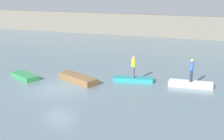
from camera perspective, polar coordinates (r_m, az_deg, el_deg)
name	(u,v)px	position (r m, az deg, el deg)	size (l,w,h in m)	color
ground_plane	(59,89)	(24.65, -9.73, -3.47)	(120.00, 120.00, 0.00)	slate
embankment_wall	(146,25)	(49.95, 6.31, 8.11)	(80.00, 1.20, 3.41)	#666056
rowboat_green	(25,76)	(28.08, -15.65, -1.08)	(2.94, 1.18, 0.40)	#2D7F47
rowboat_brown	(78,78)	(26.29, -6.27, -1.55)	(3.99, 1.18, 0.52)	brown
rowboat_teal	(133,80)	(26.17, 3.89, -1.76)	(3.29, 0.97, 0.36)	teal
rowboat_white	(191,84)	(25.67, 14.16, -2.51)	(3.43, 0.96, 0.39)	white
person_blue_shirt	(192,69)	(25.33, 14.34, 0.16)	(0.32, 0.32, 1.85)	#232838
person_hiviz_shirt	(133,66)	(25.85, 3.93, 0.76)	(0.32, 0.32, 1.81)	#4C4C56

